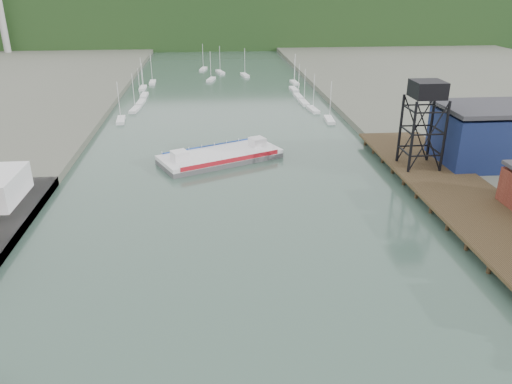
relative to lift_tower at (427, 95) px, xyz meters
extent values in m
cube|color=black|center=(2.00, -13.00, -13.75)|extent=(14.00, 70.00, 0.50)
cylinder|color=black|center=(-4.00, -13.00, -14.85)|extent=(0.60, 0.60, 2.20)
cylinder|color=black|center=(8.00, -13.00, -14.85)|extent=(0.60, 0.60, 2.20)
cylinder|color=black|center=(-3.00, -3.00, -7.00)|extent=(0.50, 0.50, 13.00)
cylinder|color=black|center=(3.00, -3.00, -7.00)|extent=(0.50, 0.50, 13.00)
cylinder|color=black|center=(-3.00, 3.00, -7.00)|extent=(0.50, 0.50, 13.00)
cylinder|color=black|center=(3.00, 3.00, -7.00)|extent=(0.50, 0.50, 13.00)
cube|color=black|center=(0.00, 0.00, 1.00)|extent=(5.50, 5.50, 3.00)
cube|color=#0D163C|center=(15.00, 2.00, -9.05)|extent=(20.00, 14.00, 10.00)
cube|color=#2D2D33|center=(15.00, 2.00, -3.15)|extent=(20.50, 14.50, 0.80)
cube|color=silver|center=(-62.54, 45.89, -15.30)|extent=(2.67, 7.65, 0.90)
cube|color=silver|center=(-60.28, 57.30, -15.30)|extent=(2.81, 7.67, 0.90)
cube|color=silver|center=(-59.71, 66.17, -15.30)|extent=(2.35, 7.59, 0.90)
cube|color=silver|center=(-59.81, 76.09, -15.30)|extent=(2.01, 7.50, 0.90)
cube|color=silver|center=(-61.64, 88.33, -15.30)|extent=(2.00, 7.50, 0.90)
cube|color=silver|center=(-59.32, 98.17, -15.30)|extent=(2.16, 7.54, 0.90)
cube|color=silver|center=(-7.44, 41.03, -15.30)|extent=(2.53, 7.62, 0.90)
cube|color=silver|center=(-9.54, 52.51, -15.30)|extent=(2.76, 7.67, 0.90)
cube|color=silver|center=(-10.54, 61.29, -15.30)|extent=(2.22, 7.56, 0.90)
cube|color=silver|center=(-10.73, 70.28, -15.30)|extent=(2.18, 7.54, 0.90)
cube|color=silver|center=(-10.33, 81.38, -15.30)|extent=(2.46, 7.61, 0.90)
cube|color=silver|center=(-8.22, 92.99, -15.30)|extent=(2.48, 7.61, 0.90)
cube|color=silver|center=(-38.16, 102.00, -15.30)|extent=(3.78, 7.76, 0.90)
cube|color=silver|center=(-24.96, 110.00, -15.30)|extent=(3.31, 7.74, 0.90)
cube|color=silver|center=(-34.34, 118.00, -15.30)|extent=(3.76, 7.76, 0.90)
cube|color=silver|center=(-41.11, 126.00, -15.30)|extent=(3.40, 7.74, 0.90)
cube|color=black|center=(-35.00, 242.00, -3.65)|extent=(500.00, 120.00, 28.00)
sphere|color=black|center=(-115.00, 242.00, -7.65)|extent=(80.00, 80.00, 80.00)
sphere|color=black|center=(55.00, 252.00, -9.65)|extent=(70.00, 70.00, 70.00)
cube|color=#4C4C4F|center=(-37.11, 12.38, -15.15)|extent=(26.58, 19.40, 0.99)
cube|color=silver|center=(-37.11, 12.38, -14.26)|extent=(26.58, 19.40, 0.79)
cube|color=#AB131E|center=(-35.00, 7.85, -14.07)|extent=(19.78, 9.32, 0.89)
cube|color=navy|center=(-39.22, 16.90, -14.07)|extent=(19.78, 9.32, 0.89)
cube|color=silver|center=(-45.17, 8.62, -13.08)|extent=(3.94, 3.94, 1.98)
cube|color=silver|center=(-29.04, 16.13, -13.08)|extent=(3.94, 3.94, 1.98)
camera|label=1|loc=(-38.80, -85.76, 19.09)|focal=35.00mm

